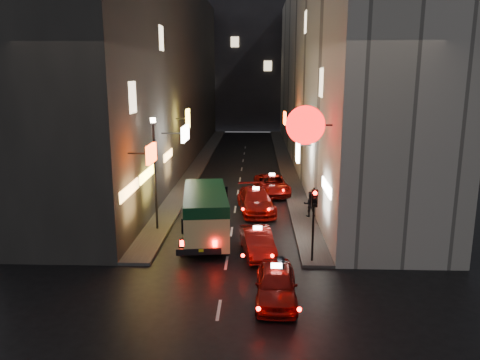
# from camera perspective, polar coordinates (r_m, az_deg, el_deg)

# --- Properties ---
(building_left) EXTENTS (7.69, 52.00, 18.00)m
(building_left) POSITION_cam_1_polar(r_m,az_deg,el_deg) (46.93, -9.73, 12.96)
(building_left) COLOR #353330
(building_left) RESTS_ON ground
(building_right) EXTENTS (8.23, 52.00, 18.00)m
(building_right) POSITION_cam_1_polar(r_m,az_deg,el_deg) (46.46, 10.51, 12.93)
(building_right) COLOR beige
(building_right) RESTS_ON ground
(building_far) EXTENTS (30.00, 10.00, 22.00)m
(building_far) POSITION_cam_1_polar(r_m,az_deg,el_deg) (78.04, 1.06, 14.40)
(building_far) COLOR #333237
(building_far) RESTS_ON ground
(sidewalk_left) EXTENTS (1.50, 52.00, 0.15)m
(sidewalk_left) POSITION_cam_1_polar(r_m,az_deg,el_deg) (47.10, -4.85, 2.17)
(sidewalk_left) COLOR #4D4B48
(sidewalk_left) RESTS_ON ground
(sidewalk_right) EXTENTS (1.50, 52.00, 0.15)m
(sidewalk_right) POSITION_cam_1_polar(r_m,az_deg,el_deg) (46.86, 5.53, 2.10)
(sidewalk_right) COLOR #4D4B48
(sidewalk_right) RESTS_ON ground
(minibus) EXTENTS (2.95, 6.45, 2.67)m
(minibus) POSITION_cam_1_polar(r_m,az_deg,el_deg) (24.72, -4.24, -3.62)
(minibus) COLOR #CFCD81
(minibus) RESTS_ON ground
(taxi_near) EXTENTS (2.16, 4.99, 1.74)m
(taxi_near) POSITION_cam_1_polar(r_m,az_deg,el_deg) (18.60, 4.43, -12.22)
(taxi_near) COLOR maroon
(taxi_near) RESTS_ON ground
(taxi_second) EXTENTS (2.62, 4.88, 1.65)m
(taxi_second) POSITION_cam_1_polar(r_m,az_deg,el_deg) (23.05, 2.15, -7.30)
(taxi_second) COLOR maroon
(taxi_second) RESTS_ON ground
(taxi_third) EXTENTS (2.98, 5.70, 1.90)m
(taxi_third) POSITION_cam_1_polar(r_m,az_deg,el_deg) (29.99, 1.95, -2.30)
(taxi_third) COLOR maroon
(taxi_third) RESTS_ON ground
(taxi_far) EXTENTS (2.67, 5.25, 1.77)m
(taxi_far) POSITION_cam_1_polar(r_m,az_deg,el_deg) (34.69, 3.92, -0.38)
(taxi_far) COLOR maroon
(taxi_far) RESTS_ON ground
(pedestrian_crossing) EXTENTS (0.54, 0.72, 1.96)m
(pedestrian_crossing) POSITION_cam_1_polar(r_m,az_deg,el_deg) (18.77, 5.11, -11.36)
(pedestrian_crossing) COLOR black
(pedestrian_crossing) RESTS_ON ground
(pedestrian_sidewalk) EXTENTS (0.71, 0.50, 1.76)m
(pedestrian_sidewalk) POSITION_cam_1_polar(r_m,az_deg,el_deg) (28.85, 8.51, -2.71)
(pedestrian_sidewalk) COLOR black
(pedestrian_sidewalk) RESTS_ON sidewalk_right
(traffic_light) EXTENTS (0.26, 0.43, 3.50)m
(traffic_light) POSITION_cam_1_polar(r_m,az_deg,el_deg) (21.46, 9.02, -3.51)
(traffic_light) COLOR black
(traffic_light) RESTS_ON sidewalk_right
(lamp_post) EXTENTS (0.28, 0.28, 6.22)m
(lamp_post) POSITION_cam_1_polar(r_m,az_deg,el_deg) (26.06, -10.34, 1.65)
(lamp_post) COLOR black
(lamp_post) RESTS_ON sidewalk_left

